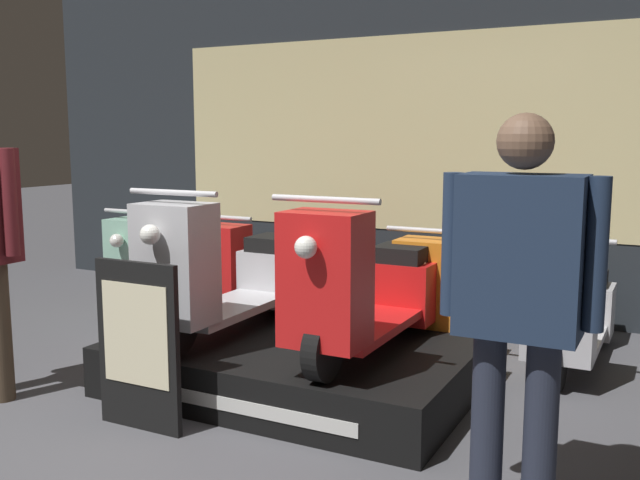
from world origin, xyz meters
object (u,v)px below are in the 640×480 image
(scooter_display_left, at_px, (227,275))
(scooter_backrow_0, at_px, (175,269))
(scooter_backrow_1, at_px, (255,278))
(scooter_backrow_2, at_px, (346,287))
(scooter_backrow_3, at_px, (450,298))
(scooter_backrow_4, at_px, (571,311))
(scooter_display_right, at_px, (365,290))
(price_sign_board, at_px, (138,345))
(person_right_browsing, at_px, (519,287))

(scooter_display_left, xyz_separation_m, scooter_backrow_0, (-1.45, 1.28, -0.30))
(scooter_backrow_0, relative_size, scooter_backrow_1, 1.00)
(scooter_backrow_1, xyz_separation_m, scooter_backrow_2, (0.84, 0.00, 0.00))
(scooter_backrow_3, distance_m, scooter_backrow_4, 0.84)
(scooter_backrow_4, bearing_deg, scooter_display_right, -126.59)
(scooter_display_right, bearing_deg, price_sign_board, -136.42)
(scooter_backrow_4, relative_size, person_right_browsing, 0.96)
(scooter_backrow_0, bearing_deg, scooter_backrow_1, 0.00)
(scooter_backrow_0, bearing_deg, price_sign_board, -55.44)
(scooter_backrow_4, xyz_separation_m, price_sign_board, (-1.86, -2.15, 0.09))
(scooter_backrow_0, distance_m, price_sign_board, 2.61)
(person_right_browsing, height_order, price_sign_board, person_right_browsing)
(scooter_backrow_1, bearing_deg, scooter_backrow_4, 0.00)
(person_right_browsing, bearing_deg, scooter_backrow_4, 92.27)
(scooter_backrow_3, relative_size, scooter_backrow_4, 1.00)
(scooter_display_left, relative_size, scooter_backrow_0, 1.00)
(scooter_backrow_3, bearing_deg, scooter_backrow_4, 0.00)
(scooter_backrow_1, bearing_deg, scooter_backrow_3, 0.00)
(person_right_browsing, bearing_deg, price_sign_board, 178.65)
(scooter_display_left, distance_m, scooter_backrow_3, 1.69)
(scooter_display_right, xyz_separation_m, scooter_backrow_3, (0.12, 1.28, -0.30))
(scooter_backrow_0, distance_m, scooter_backrow_1, 0.84)
(scooter_backrow_1, xyz_separation_m, scooter_backrow_3, (1.67, 0.00, 0.00))
(person_right_browsing, xyz_separation_m, price_sign_board, (-1.95, 0.05, -0.51))
(scooter_display_right, xyz_separation_m, scooter_backrow_1, (-1.55, 1.28, -0.30))
(scooter_display_left, distance_m, scooter_backrow_2, 1.34)
(scooter_backrow_3, bearing_deg, scooter_backrow_0, 180.00)
(scooter_backrow_1, distance_m, person_right_browsing, 3.45)
(person_right_browsing, bearing_deg, scooter_display_right, 138.76)
(scooter_backrow_1, relative_size, scooter_backrow_3, 1.00)
(scooter_display_right, distance_m, scooter_backrow_4, 1.63)
(scooter_backrow_1, bearing_deg, scooter_display_right, -39.56)
(scooter_backrow_0, xyz_separation_m, scooter_backrow_2, (1.67, 0.00, 0.00))
(scooter_backrow_0, xyz_separation_m, scooter_backrow_4, (3.34, 0.00, 0.00))
(scooter_backrow_2, relative_size, person_right_browsing, 0.96)
(scooter_backrow_0, relative_size, price_sign_board, 1.73)
(scooter_display_left, xyz_separation_m, price_sign_board, (0.03, -0.87, -0.22))
(scooter_display_left, relative_size, scooter_backrow_3, 1.00)
(scooter_display_left, xyz_separation_m, person_right_browsing, (1.98, -0.91, 0.30))
(scooter_display_right, relative_size, scooter_backrow_3, 1.00)
(scooter_backrow_0, bearing_deg, scooter_backrow_4, 0.00)
(scooter_backrow_4, bearing_deg, price_sign_board, -130.91)
(scooter_display_right, relative_size, scooter_backrow_2, 1.00)
(scooter_backrow_1, height_order, person_right_browsing, person_right_browsing)
(scooter_backrow_0, bearing_deg, scooter_display_left, -41.60)
(person_right_browsing, distance_m, price_sign_board, 2.02)
(scooter_backrow_1, xyz_separation_m, scooter_backrow_4, (2.51, 0.00, 0.00))
(scooter_display_right, distance_m, price_sign_board, 1.27)
(scooter_backrow_3, bearing_deg, price_sign_board, -115.54)
(scooter_display_left, relative_size, scooter_backrow_1, 1.00)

